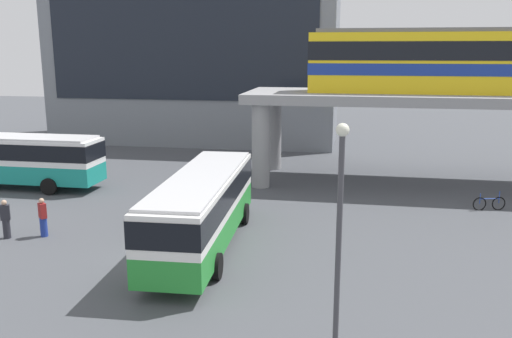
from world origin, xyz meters
The scene contains 10 objects.
ground_plane centered at (0.00, 10.00, 0.00)m, with size 120.00×120.00×0.00m, color #47494F.
station_building centered at (-6.64, 29.32, 7.69)m, with size 25.49×10.28×15.38m.
elevated_platform centered at (15.64, 14.88, 4.93)m, with size 29.23×6.94×5.72m.
train centered at (15.09, 14.88, 7.69)m, with size 20.44×2.96×3.84m.
bus_main centered at (1.59, 1.40, 1.99)m, with size 3.10×11.14×3.22m.
bus_secondary centered at (-12.71, 9.40, 1.99)m, with size 11.05×2.81×3.22m.
bicycle_blue centered at (14.97, 9.48, 0.36)m, with size 1.75×0.51×1.04m.
pedestrian_near_building centered at (-7.45, 0.99, 0.84)m, with size 0.48×0.42×1.78m.
pedestrian_at_kerb centered at (-5.94, 1.51, 0.85)m, with size 0.47×0.46×1.80m.
lamp_post centered at (7.44, -5.62, 3.80)m, with size 0.36×0.36×6.45m.
Camera 1 is at (7.70, -19.67, 8.30)m, focal length 37.80 mm.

